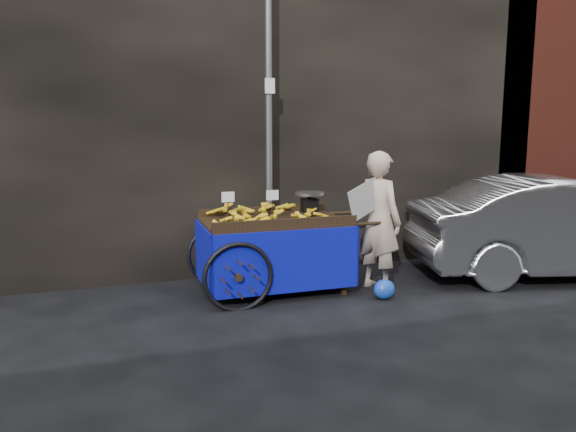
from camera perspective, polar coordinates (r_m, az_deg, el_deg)
name	(u,v)px	position (r m, az deg, el deg)	size (l,w,h in m)	color
ground	(279,313)	(5.93, -0.92, -9.87)	(80.00, 80.00, 0.00)	black
building_wall	(248,85)	(8.22, -4.08, 13.17)	(13.50, 2.00, 5.00)	black
street_pole	(269,119)	(6.93, -1.96, 9.81)	(0.12, 0.10, 4.00)	slate
banana_cart	(270,227)	(6.51, -1.88, -1.17)	(2.29, 1.17, 1.24)	black
vendor	(379,221)	(6.69, 9.22, -0.47)	(0.81, 0.70, 1.64)	#C3AD91
plastic_bag	(384,289)	(6.45, 9.76, -7.35)	(0.25, 0.20, 0.23)	#183FB7
parked_car	(566,227)	(8.03, 26.44, -1.01)	(1.36, 3.90, 1.28)	#B6B9BE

